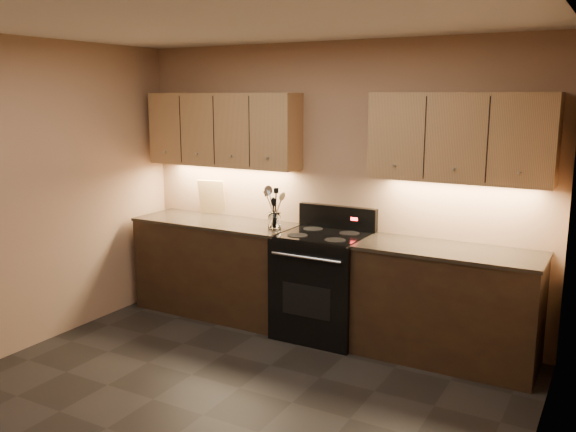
{
  "coord_description": "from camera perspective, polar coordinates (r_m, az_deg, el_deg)",
  "views": [
    {
      "loc": [
        2.35,
        -3.02,
        2.13
      ],
      "look_at": [
        -0.15,
        1.45,
        1.11
      ],
      "focal_mm": 38.0,
      "sensor_mm": 36.0,
      "label": 1
    }
  ],
  "objects": [
    {
      "name": "upper_cab_right",
      "position": [
        5.02,
        15.83,
        7.06
      ],
      "size": [
        1.44,
        0.3,
        0.7
      ],
      "primitive_type": "cube",
      "color": "tan",
      "rests_on": "wall_back"
    },
    {
      "name": "wooden_spoon",
      "position": [
        5.54,
        -1.58,
        0.63
      ],
      "size": [
        0.14,
        0.15,
        0.33
      ],
      "primitive_type": null,
      "rotation": [
        -0.23,
        0.28,
        0.14
      ],
      "color": "tan",
      "rests_on": "utensil_crock"
    },
    {
      "name": "black_turner",
      "position": [
        5.51,
        -1.24,
        0.82
      ],
      "size": [
        0.12,
        0.15,
        0.38
      ],
      "primitive_type": null,
      "rotation": [
        -0.16,
        -0.01,
        0.27
      ],
      "color": "black",
      "rests_on": "utensil_crock"
    },
    {
      "name": "steel_spatula",
      "position": [
        5.54,
        -0.89,
        0.83
      ],
      "size": [
        0.24,
        0.1,
        0.37
      ],
      "primitive_type": null,
      "rotation": [
        0.03,
        -0.43,
        -0.13
      ],
      "color": "silver",
      "rests_on": "utensil_crock"
    },
    {
      "name": "steel_skimmer",
      "position": [
        5.51,
        -0.97,
        0.85
      ],
      "size": [
        0.22,
        0.15,
        0.39
      ],
      "primitive_type": null,
      "rotation": [
        -0.17,
        -0.37,
        0.04
      ],
      "color": "silver",
      "rests_on": "utensil_crock"
    },
    {
      "name": "stove",
      "position": [
        5.48,
        3.33,
        -6.32
      ],
      "size": [
        0.76,
        0.68,
        1.14
      ],
      "color": "black",
      "rests_on": "ground"
    },
    {
      "name": "wall_back",
      "position": [
        5.6,
        4.12,
        2.71
      ],
      "size": [
        4.0,
        0.04,
        2.6
      ],
      "primitive_type": "cube",
      "color": "#A07E5E",
      "rests_on": "ground"
    },
    {
      "name": "utensil_crock",
      "position": [
        5.56,
        -1.29,
        -0.49
      ],
      "size": [
        0.16,
        0.16,
        0.15
      ],
      "color": "white",
      "rests_on": "counter_left"
    },
    {
      "name": "outlet_plate",
      "position": [
        6.28,
        -6.71,
        1.93
      ],
      "size": [
        0.08,
        0.01,
        0.12
      ],
      "primitive_type": "cube",
      "color": "#B2B5BA",
      "rests_on": "wall_back"
    },
    {
      "name": "ceiling",
      "position": [
        3.86,
        -9.05,
        18.12
      ],
      "size": [
        4.0,
        4.0,
        0.0
      ],
      "primitive_type": "plane",
      "rotation": [
        3.14,
        0.0,
        0.0
      ],
      "color": "silver",
      "rests_on": "wall_back"
    },
    {
      "name": "cutting_board",
      "position": [
        6.27,
        -7.13,
        1.77
      ],
      "size": [
        0.3,
        0.15,
        0.36
      ],
      "primitive_type": "cube",
      "rotation": [
        0.21,
        0.0,
        0.21
      ],
      "color": "tan",
      "rests_on": "counter_left"
    },
    {
      "name": "counter_right",
      "position": [
        5.14,
        14.63,
        -8.02
      ],
      "size": [
        1.46,
        0.62,
        0.93
      ],
      "color": "black",
      "rests_on": "ground"
    },
    {
      "name": "upper_cab_left",
      "position": [
        5.98,
        -6.11,
        8.02
      ],
      "size": [
        1.6,
        0.3,
        0.7
      ],
      "primitive_type": "cube",
      "color": "tan",
      "rests_on": "wall_back"
    },
    {
      "name": "floor",
      "position": [
        4.38,
        -7.95,
        -17.96
      ],
      "size": [
        4.0,
        4.0,
        0.0
      ],
      "primitive_type": "plane",
      "color": "black",
      "rests_on": "ground"
    },
    {
      "name": "wall_right",
      "position": [
        3.15,
        21.85,
        -4.85
      ],
      "size": [
        0.04,
        4.0,
        2.6
      ],
      "primitive_type": "cube",
      "color": "#A07E5E",
      "rests_on": "ground"
    },
    {
      "name": "counter_left",
      "position": [
        6.08,
        -6.67,
        -4.72
      ],
      "size": [
        1.62,
        0.62,
        0.93
      ],
      "color": "black",
      "rests_on": "ground"
    },
    {
      "name": "black_spoon",
      "position": [
        5.56,
        -1.33,
        0.5
      ],
      "size": [
        0.11,
        0.15,
        0.3
      ],
      "primitive_type": null,
      "rotation": [
        0.3,
        0.19,
        -0.02
      ],
      "color": "black",
      "rests_on": "utensil_crock"
    }
  ]
}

